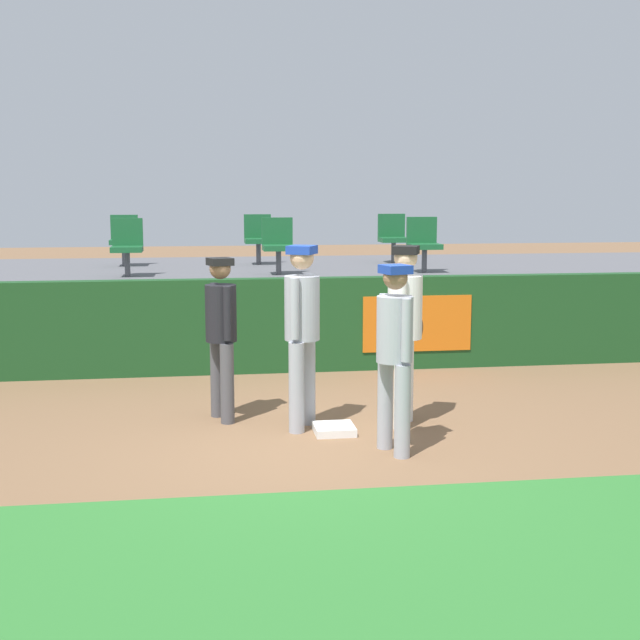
% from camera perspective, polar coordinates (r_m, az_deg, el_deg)
% --- Properties ---
extents(ground_plane, '(60.00, 60.00, 0.00)m').
position_cam_1_polar(ground_plane, '(8.42, -0.25, -7.99)').
color(ground_plane, brown).
extents(grass_foreground_strip, '(18.00, 2.80, 0.01)m').
position_cam_1_polar(grass_foreground_strip, '(5.79, 3.78, -15.93)').
color(grass_foreground_strip, '#2D722D').
rests_on(grass_foreground_strip, ground_plane).
extents(first_base, '(0.40, 0.40, 0.08)m').
position_cam_1_polar(first_base, '(8.62, 0.95, -7.32)').
color(first_base, white).
rests_on(first_base, ground_plane).
extents(player_fielder_home, '(0.50, 0.52, 1.86)m').
position_cam_1_polar(player_fielder_home, '(8.74, 5.73, -0.18)').
color(player_fielder_home, white).
rests_on(player_fielder_home, ground_plane).
extents(player_runner_visitor, '(0.42, 0.47, 1.75)m').
position_cam_1_polar(player_runner_visitor, '(7.80, 5.01, -1.70)').
color(player_runner_visitor, '#9EA3AD').
rests_on(player_runner_visitor, ground_plane).
extents(player_coach_visitor, '(0.48, 0.48, 1.87)m').
position_cam_1_polar(player_coach_visitor, '(8.58, -1.21, -0.24)').
color(player_coach_visitor, '#9EA3AD').
rests_on(player_coach_visitor, ground_plane).
extents(player_umpire, '(0.41, 0.46, 1.72)m').
position_cam_1_polar(player_umpire, '(8.97, -6.64, -0.47)').
color(player_umpire, '#4C4C51').
rests_on(player_umpire, ground_plane).
extents(field_wall, '(18.00, 0.26, 1.26)m').
position_cam_1_polar(field_wall, '(11.39, -2.44, -0.34)').
color(field_wall, '#19471E').
rests_on(field_wall, ground_plane).
extents(bleacher_platform, '(18.00, 4.80, 1.18)m').
position_cam_1_polar(bleacher_platform, '(13.93, -3.54, 1.11)').
color(bleacher_platform, '#59595E').
rests_on(bleacher_platform, ground_plane).
extents(seat_back_left, '(0.45, 0.44, 0.84)m').
position_cam_1_polar(seat_back_left, '(14.50, -12.99, 5.41)').
color(seat_back_left, '#4C4C51').
rests_on(seat_back_left, bleacher_platform).
extents(seat_front_left, '(0.44, 0.44, 0.84)m').
position_cam_1_polar(seat_front_left, '(12.70, -12.79, 4.99)').
color(seat_front_left, '#4C4C51').
rests_on(seat_front_left, bleacher_platform).
extents(seat_front_right, '(0.47, 0.44, 0.84)m').
position_cam_1_polar(seat_front_right, '(13.11, 6.94, 5.25)').
color(seat_front_right, '#4C4C51').
rests_on(seat_front_right, bleacher_platform).
extents(seat_back_right, '(0.47, 0.44, 0.84)m').
position_cam_1_polar(seat_back_right, '(14.84, 4.90, 5.67)').
color(seat_back_right, '#4C4C51').
rests_on(seat_back_right, bleacher_platform).
extents(seat_front_center, '(0.46, 0.44, 0.84)m').
position_cam_1_polar(seat_front_center, '(12.71, -2.83, 5.20)').
color(seat_front_center, '#4C4C51').
rests_on(seat_front_center, bleacher_platform).
extents(seat_back_center, '(0.46, 0.44, 0.84)m').
position_cam_1_polar(seat_back_center, '(14.49, -4.17, 5.61)').
color(seat_back_center, '#4C4C51').
rests_on(seat_back_center, bleacher_platform).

